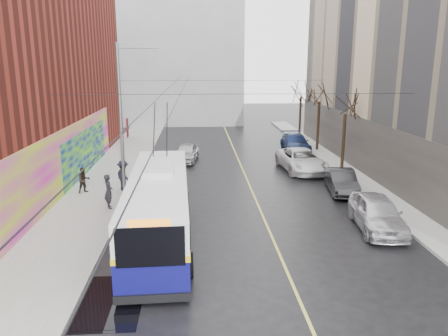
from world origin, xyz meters
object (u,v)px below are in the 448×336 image
at_px(streetlight_pole, 124,117).
at_px(parked_car_b, 342,181).
at_px(tree_far, 301,89).
at_px(parked_car_a, 377,213).
at_px(trolleybus, 159,206).
at_px(following_car, 186,153).
at_px(pedestrian_b, 84,180).
at_px(pedestrian_a, 109,191).
at_px(tree_near, 346,103).
at_px(parked_car_d, 295,143).
at_px(pedestrian_c, 123,176).
at_px(tree_mid, 320,93).
at_px(parked_car_c, 301,160).

bearing_deg(streetlight_pole, parked_car_b, 0.44).
bearing_deg(tree_far, parked_car_a, -95.00).
bearing_deg(streetlight_pole, trolleybus, -69.35).
distance_m(parked_car_a, parked_car_b, 6.14).
relative_size(trolleybus, following_car, 2.81).
height_order(tree_far, pedestrian_b, tree_far).
height_order(following_car, pedestrian_a, pedestrian_a).
xyz_separation_m(tree_near, trolleybus, (-12.69, -12.49, -3.39)).
relative_size(parked_car_d, pedestrian_c, 2.83).
bearing_deg(following_car, tree_far, 49.95).
bearing_deg(parked_car_a, parked_car_d, 95.27).
bearing_deg(tree_near, tree_mid, 90.00).
height_order(parked_car_a, pedestrian_b, pedestrian_b).
height_order(streetlight_pole, pedestrian_b, streetlight_pole).
bearing_deg(pedestrian_c, parked_car_b, -132.95).
bearing_deg(streetlight_pole, tree_near, 21.62).
bearing_deg(pedestrian_c, tree_far, -78.61).
distance_m(trolleybus, following_car, 16.00).
height_order(tree_near, following_car, tree_near).
height_order(parked_car_d, pedestrian_c, pedestrian_c).
relative_size(parked_car_a, parked_car_b, 1.12).
distance_m(parked_car_d, pedestrian_b, 20.16).
bearing_deg(tree_mid, tree_far, 90.00).
height_order(tree_far, trolleybus, tree_far).
relative_size(parked_car_a, pedestrian_b, 3.12).
bearing_deg(parked_car_a, trolleybus, -171.36).
relative_size(parked_car_b, following_car, 1.01).
height_order(parked_car_c, pedestrian_a, pedestrian_a).
height_order(parked_car_b, pedestrian_a, pedestrian_a).
bearing_deg(trolleybus, pedestrian_c, 108.63).
relative_size(parked_car_c, parked_car_d, 1.09).
bearing_deg(tree_mid, pedestrian_c, -142.03).
distance_m(tree_near, following_car, 13.02).
bearing_deg(pedestrian_a, parked_car_d, -65.34).
height_order(streetlight_pole, tree_near, streetlight_pole).
height_order(pedestrian_a, pedestrian_c, pedestrian_a).
bearing_deg(parked_car_b, tree_near, 78.50).
bearing_deg(parked_car_b, trolleybus, -141.12).
distance_m(streetlight_pole, following_car, 10.83).
bearing_deg(parked_car_d, tree_mid, -0.16).
xyz_separation_m(streetlight_pole, parked_car_a, (12.86, -6.03, -4.01)).
xyz_separation_m(streetlight_pole, tree_mid, (15.14, 13.00, 0.41)).
distance_m(parked_car_c, parked_car_d, 7.45).
height_order(following_car, pedestrian_c, pedestrian_c).
bearing_deg(parked_car_d, tree_near, -72.19).
height_order(tree_near, parked_car_d, tree_near).
bearing_deg(parked_car_c, trolleybus, -132.45).
distance_m(tree_near, pedestrian_c, 16.77).
distance_m(parked_car_c, pedestrian_a, 14.99).
distance_m(trolleybus, parked_car_c, 15.49).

